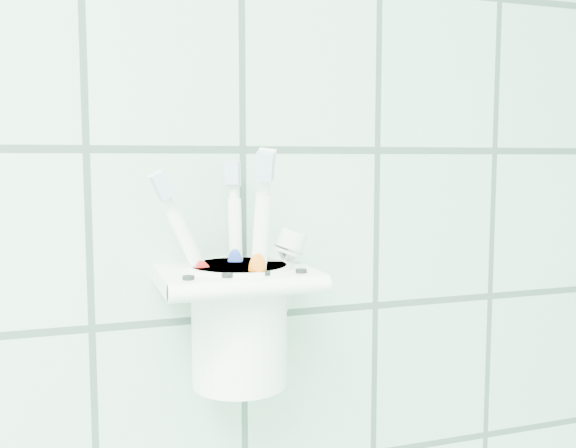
# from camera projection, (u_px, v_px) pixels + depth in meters

# --- Properties ---
(holder_bracket) EXTENTS (0.13, 0.11, 0.04)m
(holder_bracket) POSITION_uv_depth(u_px,v_px,m) (236.00, 279.00, 0.55)
(holder_bracket) COLOR white
(holder_bracket) RESTS_ON wall_back
(cup) EXTENTS (0.09, 0.09, 0.11)m
(cup) POSITION_uv_depth(u_px,v_px,m) (239.00, 320.00, 0.56)
(cup) COLOR white
(cup) RESTS_ON holder_bracket
(toothbrush_pink) EXTENTS (0.08, 0.02, 0.19)m
(toothbrush_pink) POSITION_uv_depth(u_px,v_px,m) (248.00, 262.00, 0.56)
(toothbrush_pink) COLOR white
(toothbrush_pink) RESTS_ON cup
(toothbrush_blue) EXTENTS (0.02, 0.03, 0.19)m
(toothbrush_blue) POSITION_uv_depth(u_px,v_px,m) (239.00, 266.00, 0.57)
(toothbrush_blue) COLOR white
(toothbrush_blue) RESTS_ON cup
(toothbrush_orange) EXTENTS (0.02, 0.06, 0.20)m
(toothbrush_orange) POSITION_uv_depth(u_px,v_px,m) (250.00, 261.00, 0.55)
(toothbrush_orange) COLOR white
(toothbrush_orange) RESTS_ON cup
(toothpaste_tube) EXTENTS (0.07, 0.04, 0.14)m
(toothpaste_tube) POSITION_uv_depth(u_px,v_px,m) (246.00, 287.00, 0.57)
(toothpaste_tube) COLOR silver
(toothpaste_tube) RESTS_ON cup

